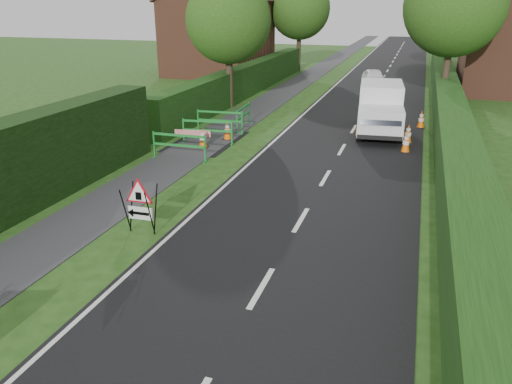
# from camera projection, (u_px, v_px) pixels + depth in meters

# --- Properties ---
(ground) EXTENTS (120.00, 120.00, 0.00)m
(ground) POSITION_uv_depth(u_px,v_px,m) (126.00, 294.00, 9.87)
(ground) COLOR #204313
(ground) RESTS_ON ground
(road_surface) EXTENTS (6.00, 90.00, 0.02)m
(road_surface) POSITION_uv_depth(u_px,v_px,m) (387.00, 72.00, 40.24)
(road_surface) COLOR black
(road_surface) RESTS_ON ground
(footpath) EXTENTS (2.00, 90.00, 0.02)m
(footpath) POSITION_uv_depth(u_px,v_px,m) (319.00, 70.00, 41.82)
(footpath) COLOR #2D2D30
(footpath) RESTS_ON ground
(hedge_west_far) EXTENTS (1.00, 24.00, 1.80)m
(hedge_west_far) POSITION_uv_depth(u_px,v_px,m) (247.00, 94.00, 30.85)
(hedge_west_far) COLOR #14380F
(hedge_west_far) RESTS_ON ground
(hedge_east) EXTENTS (1.20, 50.00, 1.50)m
(hedge_east) POSITION_uv_depth(u_px,v_px,m) (447.00, 131.00, 22.22)
(hedge_east) COLOR #14380F
(hedge_east) RESTS_ON ground
(house_west) EXTENTS (7.50, 7.40, 7.88)m
(house_west) POSITION_uv_depth(u_px,v_px,m) (219.00, 36.00, 38.35)
(house_west) COLOR brown
(house_west) RESTS_ON ground
(house_east_b) EXTENTS (7.50, 7.40, 7.88)m
(house_east_b) POSITION_uv_depth(u_px,v_px,m) (510.00, 32.00, 42.70)
(house_east_b) COLOR brown
(house_east_b) RESTS_ON ground
(tree_nw) EXTENTS (4.40, 4.40, 6.70)m
(tree_nw) POSITION_uv_depth(u_px,v_px,m) (228.00, 20.00, 25.57)
(tree_nw) COLOR #2D2116
(tree_nw) RESTS_ON ground
(tree_ne) EXTENTS (5.20, 5.20, 7.79)m
(tree_ne) POSITION_uv_depth(u_px,v_px,m) (455.00, 6.00, 25.72)
(tree_ne) COLOR #2D2116
(tree_ne) RESTS_ON ground
(tree_fw) EXTENTS (4.80, 4.80, 7.24)m
(tree_fw) POSITION_uv_depth(u_px,v_px,m) (300.00, 9.00, 39.66)
(tree_fw) COLOR #2D2116
(tree_fw) RESTS_ON ground
(tree_fe) EXTENTS (4.20, 4.20, 6.33)m
(tree_fe) POSITION_uv_depth(u_px,v_px,m) (444.00, 17.00, 40.28)
(tree_fe) COLOR #2D2116
(tree_fe) RESTS_ON ground
(triangle_sign) EXTENTS (0.86, 0.86, 1.22)m
(triangle_sign) POSITION_uv_depth(u_px,v_px,m) (138.00, 202.00, 12.14)
(triangle_sign) COLOR black
(triangle_sign) RESTS_ON ground
(works_van) EXTENTS (2.23, 4.73, 2.09)m
(works_van) POSITION_uv_depth(u_px,v_px,m) (380.00, 108.00, 21.43)
(works_van) COLOR silver
(works_van) RESTS_ON ground
(traffic_cone_0) EXTENTS (0.38, 0.38, 0.79)m
(traffic_cone_0) POSITION_uv_depth(u_px,v_px,m) (406.00, 142.00, 18.94)
(traffic_cone_0) COLOR black
(traffic_cone_0) RESTS_ON ground
(traffic_cone_1) EXTENTS (0.38, 0.38, 0.79)m
(traffic_cone_1) POSITION_uv_depth(u_px,v_px,m) (408.00, 134.00, 20.16)
(traffic_cone_1) COLOR black
(traffic_cone_1) RESTS_ON ground
(traffic_cone_2) EXTENTS (0.38, 0.38, 0.79)m
(traffic_cone_2) POSITION_uv_depth(u_px,v_px,m) (421.00, 119.00, 22.61)
(traffic_cone_2) COLOR black
(traffic_cone_2) RESTS_ON ground
(traffic_cone_3) EXTENTS (0.38, 0.38, 0.79)m
(traffic_cone_3) POSITION_uv_depth(u_px,v_px,m) (203.00, 138.00, 19.51)
(traffic_cone_3) COLOR black
(traffic_cone_3) RESTS_ON ground
(traffic_cone_4) EXTENTS (0.38, 0.38, 0.79)m
(traffic_cone_4) POSITION_uv_depth(u_px,v_px,m) (227.00, 130.00, 20.69)
(traffic_cone_4) COLOR black
(traffic_cone_4) RESTS_ON ground
(ped_barrier_0) EXTENTS (2.07, 0.40, 1.00)m
(ped_barrier_0) POSITION_uv_depth(u_px,v_px,m) (179.00, 143.00, 17.94)
(ped_barrier_0) COLOR #178229
(ped_barrier_0) RESTS_ON ground
(ped_barrier_1) EXTENTS (2.09, 0.64, 1.00)m
(ped_barrier_1) POSITION_uv_depth(u_px,v_px,m) (207.00, 128.00, 20.01)
(ped_barrier_1) COLOR #178229
(ped_barrier_1) RESTS_ON ground
(ped_barrier_2) EXTENTS (2.08, 0.52, 1.00)m
(ped_barrier_2) POSITION_uv_depth(u_px,v_px,m) (220.00, 119.00, 21.65)
(ped_barrier_2) COLOR #178229
(ped_barrier_2) RESTS_ON ground
(ped_barrier_3) EXTENTS (0.49, 2.08, 1.00)m
(ped_barrier_3) POSITION_uv_depth(u_px,v_px,m) (243.00, 114.00, 22.50)
(ped_barrier_3) COLOR #178229
(ped_barrier_3) RESTS_ON ground
(redwhite_plank) EXTENTS (1.49, 0.24, 0.25)m
(redwhite_plank) POSITION_uv_depth(u_px,v_px,m) (193.00, 144.00, 20.21)
(redwhite_plank) COLOR red
(redwhite_plank) RESTS_ON ground
(hatchback_car) EXTENTS (2.06, 3.63, 1.16)m
(hatchback_car) POSITION_uv_depth(u_px,v_px,m) (374.00, 78.00, 33.36)
(hatchback_car) COLOR white
(hatchback_car) RESTS_ON ground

